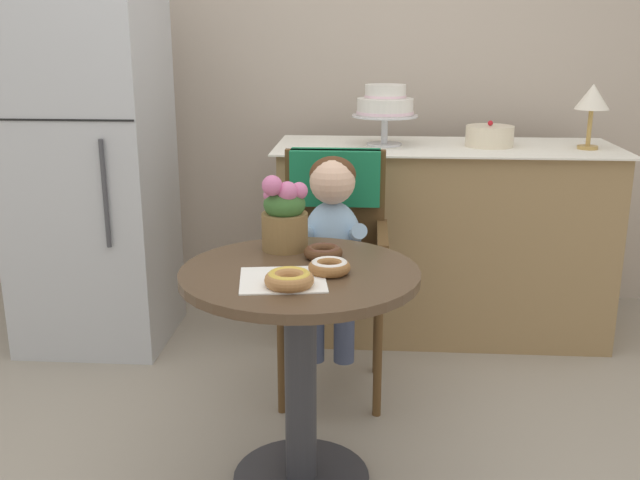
% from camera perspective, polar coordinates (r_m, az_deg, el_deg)
% --- Properties ---
extents(ground_plane, '(8.00, 8.00, 0.00)m').
position_cam_1_polar(ground_plane, '(2.49, -1.46, -18.28)').
color(ground_plane, gray).
extents(back_wall, '(4.80, 0.10, 2.70)m').
position_cam_1_polar(back_wall, '(3.90, 1.05, 15.22)').
color(back_wall, '#B2A393').
rests_on(back_wall, ground).
extents(cafe_table, '(0.72, 0.72, 0.72)m').
position_cam_1_polar(cafe_table, '(2.24, -1.56, -7.47)').
color(cafe_table, '#4C3826').
rests_on(cafe_table, ground).
extents(wicker_chair, '(0.42, 0.45, 0.95)m').
position_cam_1_polar(wicker_chair, '(2.87, 1.09, 0.60)').
color(wicker_chair, brown).
rests_on(wicker_chair, ground).
extents(seated_child, '(0.27, 0.32, 0.73)m').
position_cam_1_polar(seated_child, '(2.71, 0.92, 0.50)').
color(seated_child, '#8CADCC').
rests_on(seated_child, ground).
extents(paper_napkin, '(0.27, 0.27, 0.00)m').
position_cam_1_polar(paper_napkin, '(2.08, -2.93, -3.13)').
color(paper_napkin, white).
rests_on(paper_napkin, cafe_table).
extents(donut_front, '(0.12, 0.12, 0.04)m').
position_cam_1_polar(donut_front, '(2.13, 0.74, -2.07)').
color(donut_front, '#936033').
rests_on(donut_front, cafe_table).
extents(donut_mid, '(0.14, 0.14, 0.05)m').
position_cam_1_polar(donut_mid, '(2.01, -2.43, -3.04)').
color(donut_mid, '#AD7542').
rests_on(donut_mid, cafe_table).
extents(donut_side, '(0.12, 0.12, 0.04)m').
position_cam_1_polar(donut_side, '(2.27, 0.25, -0.91)').
color(donut_side, '#4C2D19').
rests_on(donut_side, cafe_table).
extents(flower_vase, '(0.15, 0.15, 0.25)m').
position_cam_1_polar(flower_vase, '(2.34, -2.79, 2.07)').
color(flower_vase, brown).
rests_on(flower_vase, cafe_table).
extents(display_counter, '(1.56, 0.62, 0.90)m').
position_cam_1_polar(display_counter, '(3.50, 9.54, 0.04)').
color(display_counter, '#93754C').
rests_on(display_counter, ground).
extents(tiered_cake_stand, '(0.30, 0.30, 0.27)m').
position_cam_1_polar(tiered_cake_stand, '(3.36, 5.12, 10.46)').
color(tiered_cake_stand, silver).
rests_on(tiered_cake_stand, display_counter).
extents(round_layer_cake, '(0.22, 0.22, 0.12)m').
position_cam_1_polar(round_layer_cake, '(3.42, 13.14, 7.94)').
color(round_layer_cake, beige).
rests_on(round_layer_cake, display_counter).
extents(table_lamp, '(0.15, 0.15, 0.28)m').
position_cam_1_polar(table_lamp, '(3.45, 20.55, 10.25)').
color(table_lamp, '#B28C47').
rests_on(table_lamp, display_counter).
extents(refrigerator, '(0.64, 0.63, 1.70)m').
position_cam_1_polar(refrigerator, '(3.43, -17.58, 6.00)').
color(refrigerator, '#B7BABF').
rests_on(refrigerator, ground).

